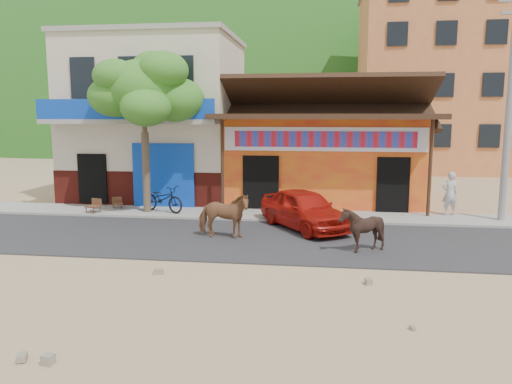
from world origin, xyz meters
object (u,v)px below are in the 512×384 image
utility_pole (510,104)px  red_car (304,209)px  tree (145,132)px  cafe_chair_right (117,198)px  cow_tan (224,215)px  cafe_chair_left (93,200)px  cow_dark (362,229)px  scooter (163,199)px  pedestrian (450,193)px

utility_pole → red_car: (-6.79, -1.90, -3.42)m
tree → cafe_chair_right: 2.99m
cow_tan → red_car: 2.88m
utility_pole → cafe_chair_left: 15.18m
utility_pole → cafe_chair_left: (-14.75, -0.67, -3.52)m
utility_pole → cow_dark: bearing=-138.7°
scooter → pedestrian: size_ratio=1.21×
tree → cow_dark: 9.13m
cow_tan → cow_dark: (4.06, -0.99, -0.06)m
cafe_chair_left → cow_tan: bearing=-9.1°
cow_dark → cafe_chair_right: cow_dark is taller
red_car → scooter: red_car is taller
cow_tan → cafe_chair_left: (-5.57, 2.84, -0.14)m
red_car → cafe_chair_left: size_ratio=4.00×
utility_pole → cow_tan: 10.39m
tree → cafe_chair_left: (-1.95, -0.47, -2.52)m
tree → pedestrian: bearing=4.6°
utility_pole → pedestrian: (-1.60, 0.70, -3.20)m
cow_tan → utility_pole: bearing=-66.8°
scooter → cafe_chair_right: scooter is taller
red_car → pedestrian: pedestrian is taller
tree → scooter: size_ratio=3.11×
cow_tan → red_car: bearing=-53.7°
utility_pole → scooter: size_ratio=4.15×
tree → red_car: tree is taller
utility_pole → cow_dark: size_ratio=6.32×
tree → utility_pole: bearing=0.9°
red_car → cafe_chair_right: bearing=128.6°
scooter → cafe_chair_left: size_ratio=2.01×
red_car → cafe_chair_right: size_ratio=4.75×
red_car → utility_pole: bearing=-19.3°
cow_tan → scooter: cow_tan is taller
tree → scooter: (0.60, 0.04, -2.49)m
cafe_chair_left → pedestrian: bearing=23.9°
cow_tan → red_car: (2.39, 1.61, -0.04)m
cow_tan → pedestrian: pedestrian is taller
scooter → red_car: bearing=-83.4°
utility_pole → pedestrian: utility_pole is taller
tree → utility_pole: size_ratio=0.75×
tree → cow_tan: tree is taller
tree → cafe_chair_right: tree is taller
cow_dark → red_car: size_ratio=0.33×
tree → cow_tan: 5.45m
red_car → cafe_chair_right: 7.73m
utility_pole → cafe_chair_right: size_ratio=9.88×
cow_dark → scooter: 8.30m
cow_dark → cafe_chair_left: 10.36m
cow_dark → red_car: 3.09m
utility_pole → scooter: (-12.20, -0.16, -3.49)m
cow_tan → pedestrian: bearing=-58.7°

